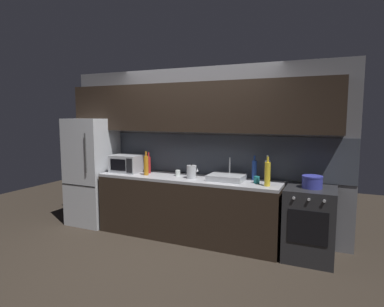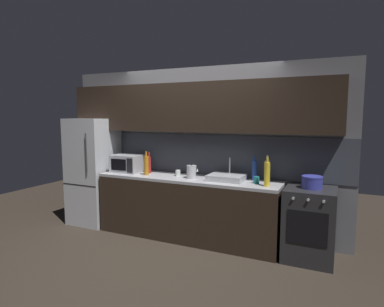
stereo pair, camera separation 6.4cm
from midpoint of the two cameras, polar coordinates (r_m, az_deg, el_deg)
The scene contains 16 objects.
ground_plane at distance 4.20m, azimuth -6.13°, elevation -18.48°, with size 10.00×10.00×0.00m, color #2D261E.
back_wall at distance 4.87m, azimuth 0.96°, elevation 3.92°, with size 4.44×0.44×2.50m.
counter_run at distance 4.79m, azimuth -0.54°, elevation -9.50°, with size 2.70×0.60×0.90m.
refrigerator at distance 5.64m, azimuth -16.61°, elevation -2.95°, with size 0.68×0.69×1.74m.
oven_range at distance 4.36m, azimuth 20.32°, elevation -11.54°, with size 0.60×0.62×0.90m.
microwave at distance 5.20m, azimuth -10.93°, elevation -1.71°, with size 0.46×0.35×0.27m.
sink_basin at distance 4.48m, azimuth 6.50°, elevation -4.20°, with size 0.48×0.38×0.30m.
kettle at distance 4.59m, azimuth 0.32°, elevation -3.24°, with size 0.17×0.14×0.21m.
wine_bottle_blue at distance 4.55m, azimuth 11.28°, elevation -2.84°, with size 0.06×0.06×0.34m.
wine_bottle_white at distance 4.49m, azimuth 13.46°, elevation -2.94°, with size 0.07×0.07×0.35m.
wine_bottle_amber at distance 4.88m, azimuth -7.65°, elevation -2.04°, with size 0.07×0.07×0.35m.
wine_bottle_yellow at distance 4.18m, azimuth 13.47°, elevation -3.51°, with size 0.07×0.07×0.37m.
wine_bottle_red at distance 5.04m, azimuth -7.19°, elevation -1.93°, with size 0.06×0.06×0.32m.
mug_teal at distance 4.35m, azimuth 11.65°, elevation -4.57°, with size 0.08×0.08×0.09m, color #19666B.
mug_clear at distance 4.79m, azimuth -2.10°, elevation -3.43°, with size 0.07×0.07×0.09m, color silver.
cooking_pot at distance 4.23m, azimuth 20.74°, elevation -4.74°, with size 0.25×0.25×0.15m.
Camera 2 is at (2.01, -3.23, 1.78)m, focal length 30.38 mm.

